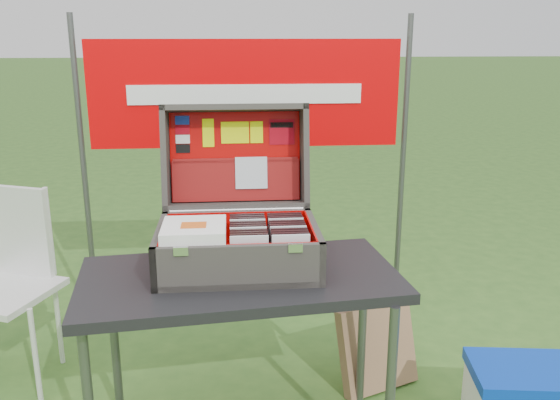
{
  "coord_description": "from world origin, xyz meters",
  "views": [
    {
      "loc": [
        -0.08,
        -1.99,
        1.6
      ],
      "look_at": [
        0.1,
        0.1,
        1.01
      ],
      "focal_mm": 38.0,
      "sensor_mm": 36.0,
      "label": 1
    }
  ],
  "objects": [
    {
      "name": "suitcase_base_bottom",
      "position": [
        -0.06,
        0.13,
        0.75
      ],
      "size": [
        0.61,
        0.43,
        0.02
      ],
      "primitive_type": "cube",
      "color": "#42403D",
      "rests_on": "table_top"
    },
    {
      "name": "table_leg_bl",
      "position": [
        -0.59,
        0.29,
        0.35
      ],
      "size": [
        0.04,
        0.04,
        0.7
      ],
      "primitive_type": "cylinder",
      "color": "#59595B",
      "rests_on": "ground"
    },
    {
      "name": "chair",
      "position": [
        -1.13,
        0.57,
        0.46
      ],
      "size": [
        0.56,
        0.58,
        0.92
      ],
      "primitive_type": null,
      "rotation": [
        0.0,
        0.0,
        -0.37
      ],
      "color": "silver",
      "rests_on": "ground"
    },
    {
      "name": "cd_right_4",
      "position": [
        0.12,
        0.06,
        0.84
      ],
      "size": [
        0.13,
        0.01,
        0.15
      ],
      "primitive_type": "cube",
      "color": "silver",
      "rests_on": "suitcase_liner_floor"
    },
    {
      "name": "suitcase_liner_wall_front",
      "position": [
        -0.06,
        -0.06,
        0.83
      ],
      "size": [
        0.56,
        0.01,
        0.14
      ],
      "primitive_type": "cube",
      "color": "#C80704",
      "rests_on": "suitcase_base_bottom"
    },
    {
      "name": "cd_right_1",
      "position": [
        0.12,
        -0.02,
        0.84
      ],
      "size": [
        0.13,
        0.01,
        0.15
      ],
      "primitive_type": "cube",
      "color": "black",
      "rests_on": "suitcase_liner_floor"
    },
    {
      "name": "lid_sticker_band",
      "position": [
        0.14,
        0.53,
        1.19
      ],
      "size": [
        0.11,
        0.02,
        0.11
      ],
      "primitive_type": "cube",
      "rotation": [
        -1.75,
        0.0,
        0.0
      ],
      "color": "#9F0210",
      "rests_on": "suitcase_lid_liner"
    },
    {
      "name": "cd_right_6",
      "position": [
        0.12,
        0.1,
        0.84
      ],
      "size": [
        0.13,
        0.01,
        0.15
      ],
      "primitive_type": "cube",
      "color": "black",
      "rests_on": "suitcase_liner_floor"
    },
    {
      "name": "cd_right_0",
      "position": [
        0.12,
        -0.04,
        0.84
      ],
      "size": [
        0.13,
        0.01,
        0.15
      ],
      "primitive_type": "cube",
      "color": "silver",
      "rests_on": "suitcase_liner_floor"
    },
    {
      "name": "cd_left_3",
      "position": [
        -0.02,
        0.03,
        0.84
      ],
      "size": [
        0.13,
        0.01,
        0.15
      ],
      "primitive_type": "cube",
      "color": "black",
      "rests_on": "suitcase_liner_floor"
    },
    {
      "name": "cd_right_7",
      "position": [
        0.12,
        0.13,
        0.84
      ],
      "size": [
        0.13,
        0.01,
        0.15
      ],
      "primitive_type": "cube",
      "color": "black",
      "rests_on": "suitcase_liner_floor"
    },
    {
      "name": "suitcase_hinge",
      "position": [
        -0.06,
        0.35,
        0.9
      ],
      "size": [
        0.55,
        0.02,
        0.02
      ],
      "primitive_type": "cylinder",
      "rotation": [
        0.0,
        1.57,
        0.0
      ],
      "color": "silver",
      "rests_on": "suitcase_base_wall_back"
    },
    {
      "name": "suitcase_liner_wall_right",
      "position": [
        0.22,
        0.13,
        0.83
      ],
      "size": [
        0.01,
        0.39,
        0.14
      ],
      "primitive_type": "cube",
      "color": "#C80704",
      "rests_on": "suitcase_base_bottom"
    },
    {
      "name": "suitcase_lid_liner",
      "position": [
        -0.06,
        0.52,
        1.09
      ],
      "size": [
        0.56,
        0.07,
        0.38
      ],
      "primitive_type": "cube",
      "rotation": [
        -1.75,
        0.0,
        0.0
      ],
      "color": "#C80704",
      "rests_on": "suitcase_lid_back"
    },
    {
      "name": "songbook_1",
      "position": [
        -0.22,
        0.05,
        0.91
      ],
      "size": [
        0.23,
        0.23,
        0.0
      ],
      "primitive_type": "cube",
      "color": "white",
      "rests_on": "suitcase_base_wall_front"
    },
    {
      "name": "lid_card_neon_small",
      "position": [
        0.03,
        0.53,
        1.19
      ],
      "size": [
        0.05,
        0.02,
        0.09
      ],
      "primitive_type": "cube",
      "rotation": [
        -1.75,
        0.0,
        0.0
      ],
      "color": "#D8EC01",
      "rests_on": "suitcase_lid_liner"
    },
    {
      "name": "chair_leg_fr",
      "position": [
        -0.95,
        0.39,
        0.23
      ],
      "size": [
        0.02,
        0.02,
        0.47
      ],
      "primitive_type": "cylinder",
      "color": "silver",
      "rests_on": "ground"
    },
    {
      "name": "cd_left_7",
      "position": [
        -0.02,
        0.13,
        0.84
      ],
      "size": [
        0.13,
        0.01,
        0.15
      ],
      "primitive_type": "cube",
      "color": "black",
      "rests_on": "suitcase_liner_floor"
    },
    {
      "name": "suitcase_lid_pocket",
      "position": [
        -0.06,
        0.48,
        0.99
      ],
      "size": [
        0.54,
        0.06,
        0.18
      ],
      "primitive_type": "cube",
      "rotation": [
        -1.75,
        0.0,
        0.0
      ],
      "color": "maroon",
      "rests_on": "suitcase_lid_liner"
    },
    {
      "name": "songbook_5",
      "position": [
        -0.22,
        0.05,
        0.93
      ],
      "size": [
        0.23,
        0.23,
        0.0
      ],
      "primitive_type": "cube",
      "color": "white",
      "rests_on": "suitcase_base_wall_front"
    },
    {
      "name": "songbook_2",
      "position": [
        -0.22,
        0.05,
        0.91
      ],
      "size": [
        0.23,
        0.23,
        0.0
      ],
      "primitive_type": "cube",
      "color": "white",
      "rests_on": "suitcase_base_wall_front"
    },
    {
      "name": "songbook_graphic",
      "position": [
        -0.22,
        0.04,
        0.94
      ],
      "size": [
        0.09,
        0.07,
        0.0
      ],
      "primitive_type": "cube",
      "color": "#D85919",
      "rests_on": "songbook_7"
    },
    {
      "name": "cd_right_8",
      "position": [
        0.12,
        0.15,
        0.84
      ],
      "size": [
        0.13,
        0.01,
        0.15
      ],
      "primitive_type": "cube",
      "color": "silver",
      "rests_on": "suitcase_liner_floor"
    },
    {
      "name": "banner",
      "position": [
        0.0,
        1.09,
        1.3
      ],
      "size": [
        1.6,
        0.02,
        0.55
      ],
      "primitive_type": "cube",
      "color": "#CF0003",
      "rests_on": "banner_post_left"
    },
    {
      "name": "table",
      "position": [
        -0.06,
        0.06,
        0.37
      ],
      "size": [
        1.24,
        0.72,
        0.74
      ],
      "primitive_type": null,
      "rotation": [
        0.0,
        0.0,
        0.11
      ],
      "color": "#232325",
      "rests_on": "ground"
    },
    {
      "name": "cardboard_box",
      "position": [
        0.58,
        0.42,
        0.2
      ],
      "size": [
        0.41,
        0.3,
        0.4
      ],
      "primitive_type": "cube",
      "rotation": [
        -0.27,
        0.0,
        0.4
      ],
      "color": "#8A6344",
      "rests_on": "ground"
    },
    {
      "name": "suitcase_lid_rim_near",
      "position": [
        -0.06,
        0.43,
        0.9
      ],
      "size": [
        0.61,
        0.16,
        0.05
      ],
      "primitive_type": "cube",
      "rotation": [
        -1.75,
        0.0,
        0.0
      ],
      "color": "#42403D",
      "rests_on": "suitcase_lid_back"
    },
    {
      "name": "suitcase_latch_left",
      "position": [
        -0.26,
        -0.09,
        0.89
      ],
      "size": [
        0.05,
        0.01,
        0.03
      ],
      "primitive_type": "cube",
      "color": "silver",
      "rests_on": "suitcase_base_wall_front"
    },
    {
      "name": "suitcase_pocket_edge",
      "position": [
        -0.06,
        0.49,
        1.08
      ],
      "size": [
        0.53,
        0.02,
        0.02
      ],
      "primitive_type": "cube",
      "rotation": [
        -1.75,
        0.0,
        0.0
      ],
      "color": "maroon",
      "rests_on": "suitcase_lid_pocket"
    },
    {
      "name": "suitcase_lid_rim_right",
      "position": [
        0.23,
        0.47,
        1.1
      ],
      "size": [
        0.02,
        0.24,
        0.46
      ],
      "primitive_type": "cube",
      "rotation": [
        -1.75,
        0.0,
        0.0
      ],
      "color": "#42403D",
      "rests_on": "suitcase_lid_back"
    },
    {
      "name": "cooler_lid",
      "position": [
        1.04,
        -0.05,
        0.33
      ],
      "size": [
        0.44,
        0.36,
        0.05
      ],
      "primitive_type": "cube",
      "rotation": [
        0.0,
        0.0,
        -0.13
      ],
      "color": "#0532A8",
      "rests_on": "cooler_body"
    },
    {
      "name": "cd_left_10",
      "position": [
        -0.02,
        0.2,
        0.84
      ],
      "size": [
        0.13,
        0.01,
        0.15
      ],
      "primitive_type": "cube",
      "color": "black",
      "rests_on": "suitcase_liner_floor"
    },
    {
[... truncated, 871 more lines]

